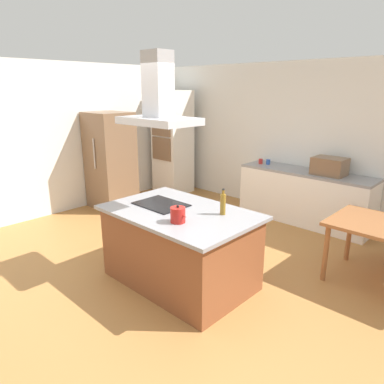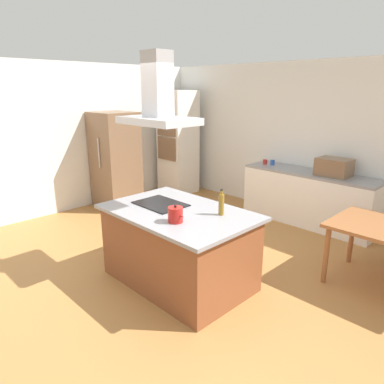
# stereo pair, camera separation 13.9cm
# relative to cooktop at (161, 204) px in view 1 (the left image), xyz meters

# --- Properties ---
(ground) EXTENTS (16.00, 16.00, 0.00)m
(ground) POSITION_rel_cooktop_xyz_m (0.32, 1.50, -0.91)
(ground) COLOR #AD753D
(wall_back) EXTENTS (7.20, 0.10, 2.70)m
(wall_back) POSITION_rel_cooktop_xyz_m (0.32, 3.25, 0.44)
(wall_back) COLOR white
(wall_back) RESTS_ON ground
(wall_left) EXTENTS (0.10, 8.80, 2.70)m
(wall_left) POSITION_rel_cooktop_xyz_m (-3.13, 1.00, 0.44)
(wall_left) COLOR white
(wall_left) RESTS_ON ground
(kitchen_island) EXTENTS (1.75, 1.15, 0.90)m
(kitchen_island) POSITION_rel_cooktop_xyz_m (0.32, 0.00, -0.45)
(kitchen_island) COLOR brown
(kitchen_island) RESTS_ON ground
(cooktop) EXTENTS (0.60, 0.44, 0.01)m
(cooktop) POSITION_rel_cooktop_xyz_m (0.00, 0.00, 0.00)
(cooktop) COLOR black
(cooktop) RESTS_ON kitchen_island
(tea_kettle) EXTENTS (0.21, 0.16, 0.19)m
(tea_kettle) POSITION_rel_cooktop_xyz_m (0.56, -0.26, 0.08)
(tea_kettle) COLOR #B21E19
(tea_kettle) RESTS_ON kitchen_island
(olive_oil_bottle) EXTENTS (0.06, 0.06, 0.29)m
(olive_oil_bottle) POSITION_rel_cooktop_xyz_m (0.75, 0.24, 0.12)
(olive_oil_bottle) COLOR olive
(olive_oil_bottle) RESTS_ON kitchen_island
(back_counter) EXTENTS (2.24, 0.62, 0.90)m
(back_counter) POSITION_rel_cooktop_xyz_m (0.44, 2.88, -0.46)
(back_counter) COLOR white
(back_counter) RESTS_ON ground
(countertop_microwave) EXTENTS (0.50, 0.38, 0.28)m
(countertop_microwave) POSITION_rel_cooktop_xyz_m (0.82, 2.88, 0.13)
(countertop_microwave) COLOR brown
(countertop_microwave) RESTS_ON back_counter
(coffee_mug_red) EXTENTS (0.08, 0.08, 0.09)m
(coffee_mug_red) POSITION_rel_cooktop_xyz_m (-0.46, 2.86, 0.04)
(coffee_mug_red) COLOR red
(coffee_mug_red) RESTS_ON back_counter
(coffee_mug_blue) EXTENTS (0.08, 0.08, 0.09)m
(coffee_mug_blue) POSITION_rel_cooktop_xyz_m (-0.33, 2.91, 0.04)
(coffee_mug_blue) COLOR #2D56B2
(coffee_mug_blue) RESTS_ON back_counter
(wall_oven_stack) EXTENTS (0.70, 0.66, 2.20)m
(wall_oven_stack) POSITION_rel_cooktop_xyz_m (-2.58, 2.65, 0.20)
(wall_oven_stack) COLOR white
(wall_oven_stack) RESTS_ON ground
(refrigerator) EXTENTS (0.80, 0.73, 1.82)m
(refrigerator) POSITION_rel_cooktop_xyz_m (-2.66, 1.09, 0.00)
(refrigerator) COLOR brown
(refrigerator) RESTS_ON ground
(range_hood) EXTENTS (0.90, 0.55, 0.78)m
(range_hood) POSITION_rel_cooktop_xyz_m (0.00, 0.00, 1.20)
(range_hood) COLOR #ADADB2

